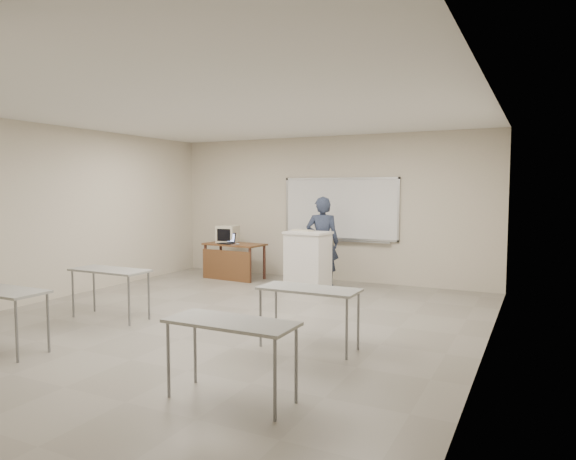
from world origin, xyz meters
The scene contains 10 objects.
floor centered at (0.00, 0.00, -0.01)m, with size 7.00×8.00×0.01m, color gray.
whiteboard centered at (0.30, 3.97, 1.48)m, with size 2.48×0.10×1.31m.
student_desks centered at (0.00, -1.35, 0.67)m, with size 4.40×2.20×0.73m.
instructor_desk centered at (-1.80, 3.10, 0.52)m, with size 1.29×0.64×0.75m.
podium centered at (0.15, 2.69, 0.56)m, with size 0.79×0.57×1.11m.
crt_monitor centered at (-2.05, 3.33, 0.93)m, with size 0.40×0.45×0.38m.
laptop centered at (-1.90, 3.08, 0.80)m, with size 0.30×0.28×0.22m.
mouse centered at (-1.60, 3.01, 0.77)m, with size 0.09×0.06×0.04m, color #A4A7AD.
keyboard centered at (0.00, 2.77, 1.12)m, with size 0.44×0.15×0.02m, color beige.
presenter centered at (0.24, 3.16, 0.88)m, with size 0.64×0.42×1.76m, color black.
Camera 1 is at (4.06, -5.99, 1.90)m, focal length 32.00 mm.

